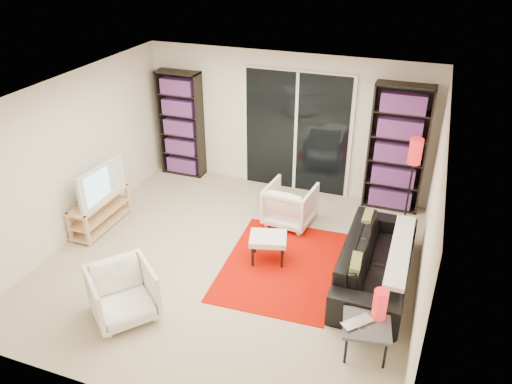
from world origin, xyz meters
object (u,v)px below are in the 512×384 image
at_px(bookshelf_left, 181,124).
at_px(armchair_front, 123,294).
at_px(side_table, 367,327).
at_px(armchair_back, 290,204).
at_px(ottoman, 268,240).
at_px(floor_lamp, 414,160).
at_px(bookshelf_right, 397,149).
at_px(sofa, 377,261).
at_px(tv_stand, 100,212).

bearing_deg(bookshelf_left, armchair_front, -73.06).
distance_m(bookshelf_left, side_table, 5.26).
distance_m(armchair_back, armchair_front, 3.02).
relative_size(ottoman, floor_lamp, 0.41).
xyz_separation_m(bookshelf_right, sofa, (0.05, -2.09, -0.73)).
xyz_separation_m(sofa, ottoman, (-1.48, -0.05, 0.03)).
height_order(bookshelf_right, tv_stand, bookshelf_right).
xyz_separation_m(tv_stand, armchair_front, (1.49, -1.63, 0.07)).
height_order(bookshelf_left, side_table, bookshelf_left).
relative_size(bookshelf_left, sofa, 0.90).
bearing_deg(bookshelf_left, tv_stand, -98.56).
distance_m(tv_stand, armchair_back, 2.96).
bearing_deg(bookshelf_left, ottoman, -41.53).
bearing_deg(bookshelf_right, floor_lamp, -59.34).
distance_m(armchair_front, ottoman, 2.09).
distance_m(side_table, floor_lamp, 3.01).
bearing_deg(armchair_back, tv_stand, 27.70).
relative_size(bookshelf_left, ottoman, 3.27).
bearing_deg(floor_lamp, sofa, -98.31).
relative_size(tv_stand, side_table, 1.95).
bearing_deg(armchair_front, bookshelf_left, 57.43).
height_order(bookshelf_right, armchair_back, bookshelf_right).
xyz_separation_m(bookshelf_left, armchair_front, (1.16, -3.80, -0.64)).
xyz_separation_m(bookshelf_left, tv_stand, (-0.33, -2.18, -0.71)).
bearing_deg(side_table, armchair_back, 123.68).
bearing_deg(sofa, bookshelf_right, 2.15).
bearing_deg(armchair_front, sofa, -17.53).
bearing_deg(armchair_back, bookshelf_right, -137.80).
bearing_deg(ottoman, bookshelf_right, 56.24).
xyz_separation_m(armchair_back, armchair_front, (-1.26, -2.74, 0.00)).
xyz_separation_m(sofa, armchair_back, (-1.49, 1.03, 0.01)).
height_order(tv_stand, floor_lamp, floor_lamp).
bearing_deg(tv_stand, floor_lamp, 20.74).
height_order(bookshelf_left, bookshelf_right, bookshelf_right).
bearing_deg(side_table, bookshelf_left, 139.46).
xyz_separation_m(tv_stand, sofa, (4.23, 0.09, 0.05)).
bearing_deg(tv_stand, armchair_back, 22.07).
distance_m(armchair_back, side_table, 2.81).
bearing_deg(floor_lamp, bookshelf_left, 173.31).
height_order(armchair_front, side_table, armchair_front).
bearing_deg(armchair_back, sofa, 150.99).
xyz_separation_m(bookshelf_right, ottoman, (-1.43, -2.14, -0.71)).
height_order(tv_stand, armchair_front, armchair_front).
bearing_deg(tv_stand, bookshelf_left, 81.44).
xyz_separation_m(bookshelf_right, floor_lamp, (0.29, -0.48, 0.06)).
height_order(bookshelf_left, sofa, bookshelf_left).
xyz_separation_m(bookshelf_left, side_table, (3.97, -3.40, -0.62)).
xyz_separation_m(armchair_back, side_table, (1.56, -2.33, 0.03)).
height_order(bookshelf_right, sofa, bookshelf_right).
height_order(side_table, floor_lamp, floor_lamp).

